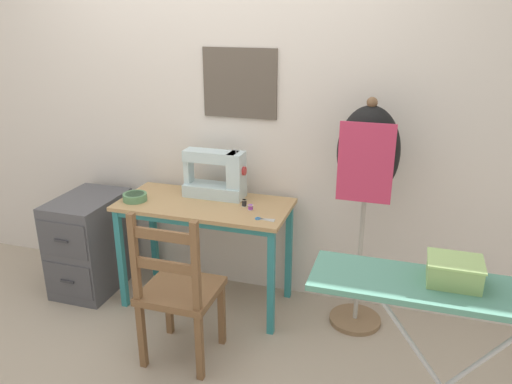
{
  "coord_description": "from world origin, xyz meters",
  "views": [
    {
      "loc": [
        1.19,
        -2.44,
        1.86
      ],
      "look_at": [
        0.35,
        0.23,
        0.83
      ],
      "focal_mm": 35.0,
      "sensor_mm": 36.0,
      "label": 1
    }
  ],
  "objects_px": {
    "dress_form": "(367,165)",
    "storage_box": "(454,271)",
    "filing_cabinet": "(91,243)",
    "ironing_board": "(456,301)",
    "fabric_bowl": "(135,197)",
    "sewing_machine": "(218,176)",
    "scissors": "(262,219)",
    "thread_spool_mid_table": "(250,207)",
    "thread_spool_near_machine": "(244,203)",
    "wooden_chair": "(178,292)"
  },
  "relations": [
    {
      "from": "ironing_board",
      "to": "sewing_machine",
      "type": "bearing_deg",
      "value": 141.97
    },
    {
      "from": "scissors",
      "to": "wooden_chair",
      "type": "bearing_deg",
      "value": -127.19
    },
    {
      "from": "fabric_bowl",
      "to": "dress_form",
      "type": "relative_size",
      "value": 0.11
    },
    {
      "from": "scissors",
      "to": "storage_box",
      "type": "xyz_separation_m",
      "value": [
        0.98,
        -0.77,
        0.23
      ]
    },
    {
      "from": "thread_spool_mid_table",
      "to": "dress_form",
      "type": "height_order",
      "value": "dress_form"
    },
    {
      "from": "sewing_machine",
      "to": "fabric_bowl",
      "type": "height_order",
      "value": "sewing_machine"
    },
    {
      "from": "fabric_bowl",
      "to": "dress_form",
      "type": "height_order",
      "value": "dress_form"
    },
    {
      "from": "thread_spool_near_machine",
      "to": "wooden_chair",
      "type": "height_order",
      "value": "wooden_chair"
    },
    {
      "from": "thread_spool_mid_table",
      "to": "ironing_board",
      "type": "relative_size",
      "value": 0.03
    },
    {
      "from": "sewing_machine",
      "to": "thread_spool_near_machine",
      "type": "distance_m",
      "value": 0.27
    },
    {
      "from": "sewing_machine",
      "to": "thread_spool_mid_table",
      "type": "relative_size",
      "value": 11.21
    },
    {
      "from": "scissors",
      "to": "filing_cabinet",
      "type": "height_order",
      "value": "scissors"
    },
    {
      "from": "fabric_bowl",
      "to": "ironing_board",
      "type": "relative_size",
      "value": 0.14
    },
    {
      "from": "thread_spool_near_machine",
      "to": "dress_form",
      "type": "height_order",
      "value": "dress_form"
    },
    {
      "from": "fabric_bowl",
      "to": "dress_form",
      "type": "distance_m",
      "value": 1.46
    },
    {
      "from": "ironing_board",
      "to": "storage_box",
      "type": "relative_size",
      "value": 5.44
    },
    {
      "from": "filing_cabinet",
      "to": "dress_form",
      "type": "distance_m",
      "value": 1.96
    },
    {
      "from": "scissors",
      "to": "dress_form",
      "type": "xyz_separation_m",
      "value": [
        0.56,
        0.2,
        0.32
      ]
    },
    {
      "from": "scissors",
      "to": "dress_form",
      "type": "distance_m",
      "value": 0.67
    },
    {
      "from": "filing_cabinet",
      "to": "fabric_bowl",
      "type": "bearing_deg",
      "value": -5.91
    },
    {
      "from": "wooden_chair",
      "to": "storage_box",
      "type": "relative_size",
      "value": 4.58
    },
    {
      "from": "ironing_board",
      "to": "fabric_bowl",
      "type": "bearing_deg",
      "value": 155.37
    },
    {
      "from": "wooden_chair",
      "to": "scissors",
      "type": "bearing_deg",
      "value": 52.81
    },
    {
      "from": "wooden_chair",
      "to": "dress_form",
      "type": "height_order",
      "value": "dress_form"
    },
    {
      "from": "filing_cabinet",
      "to": "dress_form",
      "type": "height_order",
      "value": "dress_form"
    },
    {
      "from": "ironing_board",
      "to": "thread_spool_near_machine",
      "type": "bearing_deg",
      "value": 140.21
    },
    {
      "from": "dress_form",
      "to": "storage_box",
      "type": "xyz_separation_m",
      "value": [
        0.42,
        -0.97,
        -0.09
      ]
    },
    {
      "from": "fabric_bowl",
      "to": "thread_spool_mid_table",
      "type": "distance_m",
      "value": 0.75
    },
    {
      "from": "thread_spool_mid_table",
      "to": "ironing_board",
      "type": "bearing_deg",
      "value": -39.86
    },
    {
      "from": "wooden_chair",
      "to": "sewing_machine",
      "type": "bearing_deg",
      "value": 93.51
    },
    {
      "from": "thread_spool_mid_table",
      "to": "dress_form",
      "type": "distance_m",
      "value": 0.74
    },
    {
      "from": "scissors",
      "to": "wooden_chair",
      "type": "relative_size",
      "value": 0.13
    },
    {
      "from": "dress_form",
      "to": "ironing_board",
      "type": "height_order",
      "value": "dress_form"
    },
    {
      "from": "sewing_machine",
      "to": "ironing_board",
      "type": "height_order",
      "value": "sewing_machine"
    },
    {
      "from": "wooden_chair",
      "to": "fabric_bowl",
      "type": "bearing_deg",
      "value": 136.82
    },
    {
      "from": "fabric_bowl",
      "to": "storage_box",
      "type": "xyz_separation_m",
      "value": [
        1.84,
        -0.82,
        0.21
      ]
    },
    {
      "from": "thread_spool_mid_table",
      "to": "storage_box",
      "type": "height_order",
      "value": "storage_box"
    },
    {
      "from": "sewing_machine",
      "to": "thread_spool_mid_table",
      "type": "xyz_separation_m",
      "value": [
        0.27,
        -0.15,
        -0.13
      ]
    },
    {
      "from": "scissors",
      "to": "storage_box",
      "type": "bearing_deg",
      "value": -38.16
    },
    {
      "from": "sewing_machine",
      "to": "wooden_chair",
      "type": "xyz_separation_m",
      "value": [
        0.04,
        -0.72,
        -0.43
      ]
    },
    {
      "from": "fabric_bowl",
      "to": "filing_cabinet",
      "type": "relative_size",
      "value": 0.23
    },
    {
      "from": "wooden_chair",
      "to": "dress_form",
      "type": "relative_size",
      "value": 0.64
    },
    {
      "from": "fabric_bowl",
      "to": "wooden_chair",
      "type": "relative_size",
      "value": 0.17
    },
    {
      "from": "wooden_chair",
      "to": "dress_form",
      "type": "distance_m",
      "value": 1.26
    },
    {
      "from": "thread_spool_near_machine",
      "to": "ironing_board",
      "type": "distance_m",
      "value": 1.51
    },
    {
      "from": "sewing_machine",
      "to": "ironing_board",
      "type": "distance_m",
      "value": 1.75
    },
    {
      "from": "sewing_machine",
      "to": "wooden_chair",
      "type": "height_order",
      "value": "sewing_machine"
    },
    {
      "from": "scissors",
      "to": "thread_spool_mid_table",
      "type": "bearing_deg",
      "value": 131.65
    },
    {
      "from": "thread_spool_near_machine",
      "to": "wooden_chair",
      "type": "bearing_deg",
      "value": -105.84
    },
    {
      "from": "dress_form",
      "to": "storage_box",
      "type": "relative_size",
      "value": 7.11
    }
  ]
}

